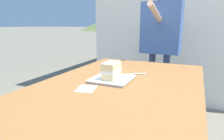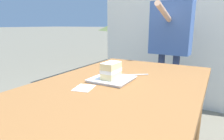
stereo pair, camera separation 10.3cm
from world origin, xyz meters
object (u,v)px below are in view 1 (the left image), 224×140
Objects in this scene: dessert_plate at (112,79)px; cake_slice at (111,70)px; paper_napkin at (86,89)px; patio_table at (114,104)px; parked_car_near at (143,28)px; dessert_fork at (132,74)px; diner_person at (161,30)px.

cake_slice reaches higher than dessert_plate.
cake_slice is at bearing 162.32° from paper_napkin.
parked_car_near is (-15.24, -3.88, 0.15)m from patio_table.
parked_car_near reaches higher than cake_slice.
cake_slice is 0.21m from paper_napkin.
parked_car_near is at bearing -165.43° from dessert_fork.
paper_napkin is (0.19, -0.06, -0.06)m from cake_slice.
cake_slice is (0.01, 0.00, 0.06)m from dessert_plate.
dessert_plate is at bearing -21.50° from dessert_fork.
parked_car_near is (-14.00, -3.90, -0.21)m from diner_person.
patio_table is 10.89× the size of dessert_fork.
diner_person is at bearing 179.29° from patio_table.
dessert_plate is 1.79× the size of cake_slice.
parked_car_near is (-15.12, -3.82, 0.05)m from dessert_plate.
cake_slice reaches higher than dessert_fork.
dessert_fork is at bearing -0.65° from diner_person.
parked_car_near is (-15.13, -3.82, -0.01)m from cake_slice.
diner_person reaches higher than dessert_plate.
diner_person is at bearing 175.93° from dessert_plate.
patio_table is 1.05× the size of diner_person.
paper_napkin is (0.08, -0.12, 0.10)m from patio_table.
parked_car_near reaches higher than paper_napkin.
cake_slice is at bearing -150.39° from patio_table.
cake_slice reaches higher than paper_napkin.
paper_napkin is 0.09× the size of diner_person.
dessert_plate is 0.06m from cake_slice.
parked_car_near is at bearing -166.22° from paper_napkin.
dessert_fork is 0.40m from paper_napkin.
diner_person is (-1.12, 0.08, 0.26)m from dessert_plate.
paper_napkin is at bearing -58.32° from patio_table.
patio_table is 11.86× the size of paper_napkin.
patio_table is 0.32m from dessert_fork.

